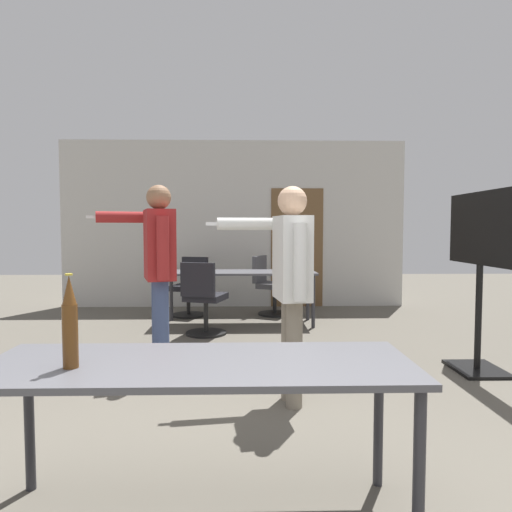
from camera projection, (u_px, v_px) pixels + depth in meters
name	position (u px, v px, depth m)	size (l,w,h in m)	color
back_wall	(235.00, 225.00, 7.91)	(5.91, 0.12, 2.87)	beige
conference_table_near	(200.00, 377.00, 2.07)	(1.94, 0.68, 0.75)	#4C4C51
conference_table_far	(240.00, 276.00, 6.45)	(2.14, 0.66, 0.75)	#4C4C51
tv_screen	(480.00, 257.00, 4.28)	(0.44, 1.18, 1.70)	black
person_left_plaid	(290.00, 273.00, 3.48)	(0.81, 0.60, 1.68)	slate
person_near_casual	(158.00, 258.00, 4.43)	(0.93, 0.67, 1.78)	#3D4C75
office_chair_far_left	(204.00, 301.00, 5.76)	(0.58, 0.63, 0.94)	black
office_chair_far_right	(270.00, 287.00, 7.20)	(0.66, 0.63, 0.92)	black
office_chair_side_rolled	(190.00, 289.00, 7.14)	(0.59, 0.63, 0.90)	black
beer_bottle	(70.00, 324.00, 1.96)	(0.07, 0.07, 0.41)	#563314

